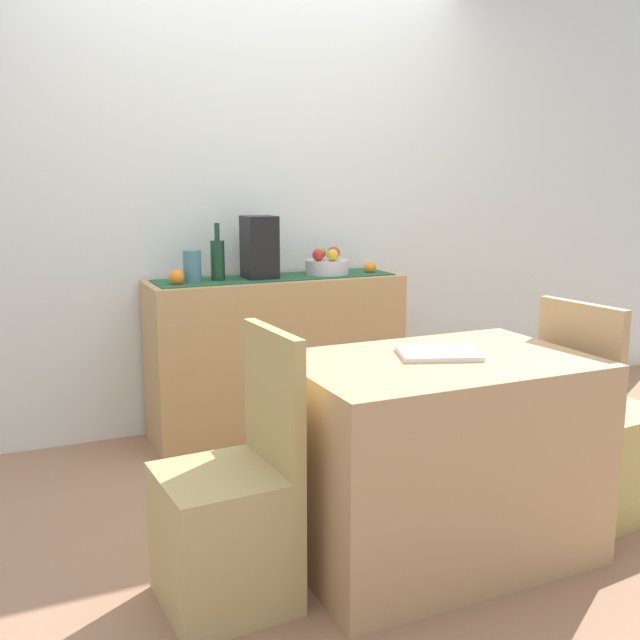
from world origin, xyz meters
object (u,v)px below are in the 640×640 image
at_px(wine_bottle, 218,259).
at_px(chair_by_corner, 600,451).
at_px(ceramic_vase, 192,267).
at_px(coffee_maker, 259,248).
at_px(fruit_bowl, 327,267).
at_px(dining_table, 438,457).
at_px(open_book, 439,353).
at_px(sideboard_console, 277,355).
at_px(chair_near_window, 229,525).

xyz_separation_m(wine_bottle, chair_by_corner, (1.17, -1.50, -0.70)).
bearing_deg(ceramic_vase, wine_bottle, 0.00).
relative_size(wine_bottle, ceramic_vase, 1.82).
xyz_separation_m(coffee_maker, ceramic_vase, (-0.36, 0.00, -0.08)).
relative_size(coffee_maker, ceramic_vase, 2.00).
xyz_separation_m(ceramic_vase, chair_by_corner, (1.30, -1.50, -0.67)).
bearing_deg(fruit_bowl, dining_table, -99.36).
height_order(dining_table, open_book, open_book).
bearing_deg(sideboard_console, open_book, -87.25).
bearing_deg(ceramic_vase, fruit_bowl, 0.00).
bearing_deg(coffee_maker, open_book, -83.71).
bearing_deg(fruit_bowl, chair_near_window, -124.90).
distance_m(dining_table, chair_near_window, 0.80).
xyz_separation_m(ceramic_vase, chair_near_window, (-0.29, -1.49, -0.67)).
height_order(sideboard_console, open_book, sideboard_console).
bearing_deg(fruit_bowl, sideboard_console, 180.00).
bearing_deg(chair_by_corner, coffee_maker, 122.15).
distance_m(fruit_bowl, open_book, 1.48).
bearing_deg(coffee_maker, sideboard_console, 0.00).
relative_size(sideboard_console, coffee_maker, 4.15).
relative_size(dining_table, chair_near_window, 1.18).
bearing_deg(chair_near_window, ceramic_vase, 79.04).
distance_m(wine_bottle, coffee_maker, 0.23).
bearing_deg(chair_by_corner, chair_near_window, 179.91).
bearing_deg(ceramic_vase, chair_near_window, -100.96).
relative_size(wine_bottle, dining_table, 0.28).
xyz_separation_m(fruit_bowl, dining_table, (-0.25, -1.50, -0.52)).
distance_m(fruit_bowl, chair_by_corner, 1.71).
bearing_deg(chair_near_window, sideboard_console, 63.61).
bearing_deg(sideboard_console, chair_by_corner, -60.41).
bearing_deg(ceramic_vase, coffee_maker, 0.00).
height_order(wine_bottle, open_book, wine_bottle).
bearing_deg(wine_bottle, chair_by_corner, -52.03).
height_order(coffee_maker, dining_table, coffee_maker).
bearing_deg(chair_by_corner, open_book, 177.10).
distance_m(coffee_maker, ceramic_vase, 0.37).
bearing_deg(dining_table, chair_by_corner, -0.12).
relative_size(dining_table, chair_by_corner, 1.18).
relative_size(fruit_bowl, open_book, 0.86).
relative_size(fruit_bowl, ceramic_vase, 1.46).
relative_size(coffee_maker, chair_near_window, 0.37).
bearing_deg(chair_near_window, coffee_maker, 66.47).
distance_m(sideboard_console, wine_bottle, 0.63).
distance_m(wine_bottle, open_book, 1.52).
relative_size(sideboard_console, dining_table, 1.29).
bearing_deg(chair_by_corner, fruit_bowl, 110.15).
relative_size(fruit_bowl, dining_table, 0.23).
distance_m(wine_bottle, ceramic_vase, 0.14).
bearing_deg(chair_by_corner, wine_bottle, 127.97).
bearing_deg(open_book, wine_bottle, 124.92).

